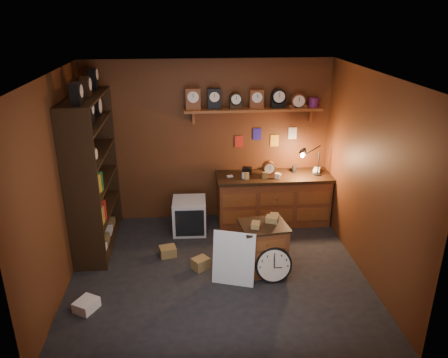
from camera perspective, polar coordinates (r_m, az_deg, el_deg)
floor at (r=6.21m, az=-0.83°, el=-12.09°), size 4.00×4.00×0.00m
room_shell at (r=5.55m, az=-0.55°, el=3.53°), size 4.02×3.62×2.71m
shelving_unit at (r=6.67m, az=-17.10°, el=1.43°), size 0.47×1.60×2.58m
workbench at (r=7.40m, az=6.44°, el=-2.22°), size 1.90×0.66×1.36m
low_cabinet at (r=6.08m, az=5.14°, el=-8.65°), size 0.68×0.60×0.80m
big_round_clock at (r=5.95m, az=6.48°, el=-11.09°), size 0.50×0.16×0.50m
white_panel at (r=6.02m, az=1.24°, el=-13.28°), size 0.58×0.32×0.74m
mini_fridge at (r=7.14m, az=-4.53°, el=-4.82°), size 0.54×0.56×0.55m
floor_box_a at (r=6.59m, az=-7.35°, el=-9.35°), size 0.27×0.25×0.14m
floor_box_b at (r=5.76m, az=-17.53°, el=-15.42°), size 0.33×0.34×0.13m
floor_box_c at (r=6.25m, az=-3.08°, el=-10.96°), size 0.28×0.27×0.16m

